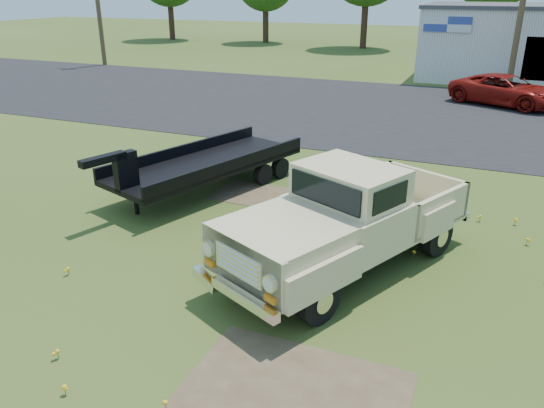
# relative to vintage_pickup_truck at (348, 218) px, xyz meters

# --- Properties ---
(ground) EXTENTS (140.00, 140.00, 0.00)m
(ground) POSITION_rel_vintage_pickup_truck_xyz_m (-1.20, -0.63, -1.04)
(ground) COLOR #384F19
(ground) RESTS_ON ground
(asphalt_lot) EXTENTS (90.00, 14.00, 0.02)m
(asphalt_lot) POSITION_rel_vintage_pickup_truck_xyz_m (-1.20, 14.37, -1.04)
(asphalt_lot) COLOR black
(asphalt_lot) RESTS_ON ground
(dirt_patch_a) EXTENTS (3.00, 2.00, 0.01)m
(dirt_patch_a) POSITION_rel_vintage_pickup_truck_xyz_m (0.30, -3.63, -1.04)
(dirt_patch_a) COLOR #4C3C28
(dirt_patch_a) RESTS_ON ground
(dirt_patch_b) EXTENTS (2.20, 1.60, 0.01)m
(dirt_patch_b) POSITION_rel_vintage_pickup_truck_xyz_m (-3.20, 2.87, -1.04)
(dirt_patch_b) COLOR #4C3C28
(dirt_patch_b) RESTS_ON ground
(vintage_pickup_truck) EXTENTS (4.43, 6.14, 2.08)m
(vintage_pickup_truck) POSITION_rel_vintage_pickup_truck_xyz_m (0.00, 0.00, 0.00)
(vintage_pickup_truck) COLOR tan
(vintage_pickup_truck) RESTS_ON ground
(flatbed_trailer) EXTENTS (3.84, 6.36, 1.65)m
(flatbed_trailer) POSITION_rel_vintage_pickup_truck_xyz_m (-4.62, 2.74, -0.22)
(flatbed_trailer) COLOR black
(flatbed_trailer) RESTS_ON ground
(red_pickup) EXTENTS (5.40, 4.07, 1.36)m
(red_pickup) POSITION_rel_vintage_pickup_truck_xyz_m (2.65, 17.60, -0.36)
(red_pickup) COLOR maroon
(red_pickup) RESTS_ON ground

